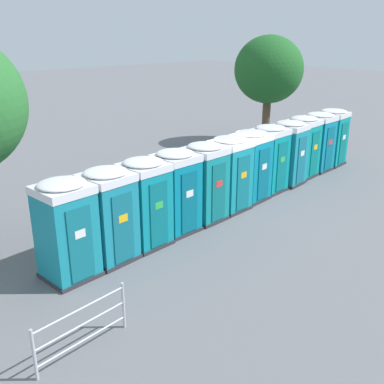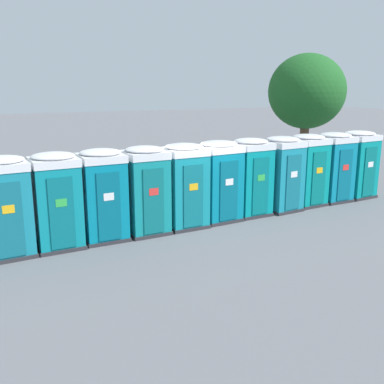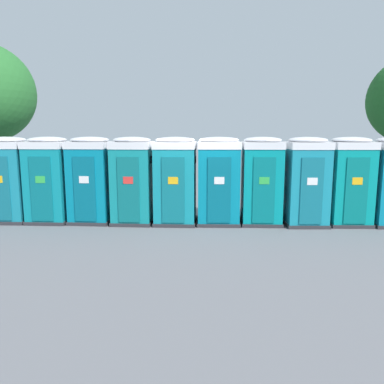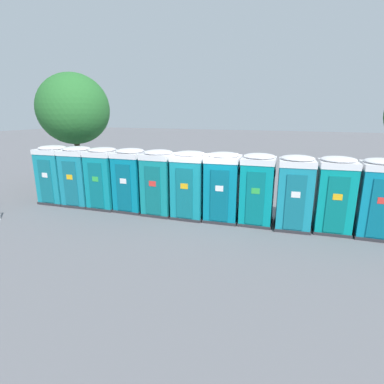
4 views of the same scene
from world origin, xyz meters
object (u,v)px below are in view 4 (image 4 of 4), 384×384
(street_tree_1, at_px, (74,109))
(portapotty_8, at_px, (295,192))
(portapotty_9, at_px, (334,194))
(portapotty_6, at_px, (223,186))
(portapotty_0, at_px, (55,174))
(portapotty_1, at_px, (79,176))
(portapotty_7, at_px, (257,189))
(portapotty_4, at_px, (159,182))
(portapotty_3, at_px, (131,180))
(portapotty_10, at_px, (378,198))
(portapotty_2, at_px, (104,178))
(portapotty_5, at_px, (190,184))

(street_tree_1, bearing_deg, portapotty_8, -11.98)
(portapotty_8, relative_size, portapotty_9, 1.00)
(portapotty_8, bearing_deg, portapotty_6, -177.77)
(portapotty_0, distance_m, portapotty_8, 10.06)
(portapotty_1, bearing_deg, portapotty_7, 3.64)
(street_tree_1, bearing_deg, portapotty_9, -10.00)
(portapotty_4, bearing_deg, portapotty_3, -179.49)
(portapotty_10, height_order, street_tree_1, street_tree_1)
(portapotty_0, relative_size, portapotty_1, 1.00)
(portapotty_8, bearing_deg, portapotty_2, -176.97)
(portapotty_0, xyz_separation_m, street_tree_1, (-1.25, 2.93, 2.80))
(portapotty_9, bearing_deg, portapotty_4, -175.65)
(portapotty_3, bearing_deg, portapotty_1, -176.26)
(portapotty_6, bearing_deg, portapotty_8, 2.23)
(portapotty_8, bearing_deg, portapotty_10, 4.94)
(portapotty_5, bearing_deg, portapotty_0, -177.23)
(portapotty_2, height_order, portapotty_9, same)
(portapotty_9, bearing_deg, portapotty_6, -175.69)
(portapotty_3, xyz_separation_m, portapotty_4, (1.26, 0.01, 0.00))
(portapotty_0, bearing_deg, portapotty_2, 3.07)
(portapotty_6, bearing_deg, portapotty_9, 4.31)
(portapotty_0, bearing_deg, portapotty_1, 3.01)
(portapotty_1, xyz_separation_m, portapotty_10, (11.29, 0.68, 0.00))
(portapotty_3, relative_size, portapotty_8, 1.00)
(portapotty_1, bearing_deg, portapotty_0, -176.99)
(portapotty_1, bearing_deg, portapotty_8, 3.04)
(portapotty_0, bearing_deg, portapotty_3, 3.50)
(portapotty_5, relative_size, portapotty_10, 1.00)
(portapotty_1, xyz_separation_m, portapotty_2, (1.26, 0.07, 0.00))
(portapotty_7, height_order, street_tree_1, street_tree_1)
(portapotty_2, bearing_deg, portapotty_4, 2.43)
(portapotty_1, height_order, portapotty_8, same)
(portapotty_9, bearing_deg, portapotty_2, -176.20)
(portapotty_6, xyz_separation_m, street_tree_1, (-8.78, 2.50, 2.80))
(portapotty_5, distance_m, portapotty_7, 2.52)
(portapotty_0, height_order, portapotty_7, same)
(portapotty_0, relative_size, street_tree_1, 0.43)
(portapotty_1, xyz_separation_m, portapotty_8, (8.79, 0.47, 0.00))
(portapotty_5, bearing_deg, portapotty_8, 3.48)
(portapotty_10, bearing_deg, street_tree_1, 171.02)
(portapotty_3, bearing_deg, portapotty_10, 3.38)
(portapotty_1, distance_m, portapotty_2, 1.26)
(portapotty_4, bearing_deg, street_tree_1, 156.80)
(portapotty_8, relative_size, portapotty_10, 1.00)
(portapotty_0, distance_m, portapotty_10, 12.57)
(portapotty_2, xyz_separation_m, portapotty_7, (6.27, 0.41, 0.00))
(portapotty_0, xyz_separation_m, portapotty_4, (5.02, 0.24, 0.00))
(portapotty_2, height_order, portapotty_4, same)
(portapotty_6, bearing_deg, street_tree_1, 164.14)
(portapotty_3, relative_size, portapotty_9, 1.00)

